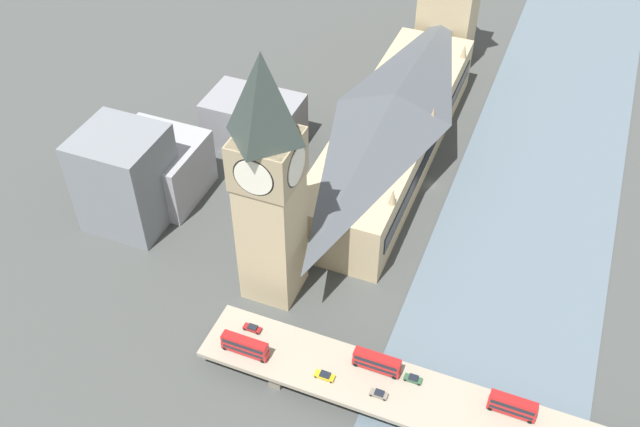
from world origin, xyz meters
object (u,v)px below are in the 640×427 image
(road_bridge, at_px, (474,418))
(car_southbound_mid, at_px, (413,379))
(double_decker_bus_lead, at_px, (377,362))
(parliament_hall, at_px, (392,128))
(car_northbound_lead, at_px, (252,328))
(car_southbound_lead, at_px, (325,376))
(double_decker_bus_mid, at_px, (513,406))
(clock_tower, at_px, (268,180))
(double_decker_bus_rear, at_px, (245,346))
(car_northbound_tail, at_px, (379,394))

(road_bridge, xyz_separation_m, car_southbound_mid, (15.42, -3.73, 1.86))
(double_decker_bus_lead, bearing_deg, road_bridge, 171.39)
(parliament_hall, distance_m, car_northbound_lead, 85.69)
(car_southbound_lead, distance_m, car_southbound_mid, 20.57)
(double_decker_bus_mid, bearing_deg, car_southbound_lead, 9.24)
(double_decker_bus_lead, height_order, car_northbound_lead, double_decker_bus_lead)
(clock_tower, xyz_separation_m, double_decker_bus_rear, (-4.56, 26.66, -29.43))
(double_decker_bus_lead, bearing_deg, car_northbound_tail, 112.84)
(car_northbound_lead, bearing_deg, car_northbound_tail, 169.84)
(car_northbound_tail, relative_size, car_southbound_lead, 0.86)
(road_bridge, distance_m, car_northbound_tail, 21.82)
(road_bridge, xyz_separation_m, double_decker_bus_lead, (24.37, -3.69, 3.82))
(parliament_hall, relative_size, double_decker_bus_mid, 10.04)
(car_northbound_lead, height_order, car_southbound_lead, car_southbound_lead)
(car_northbound_lead, distance_m, car_southbound_lead, 22.66)
(double_decker_bus_lead, relative_size, car_northbound_tail, 2.81)
(clock_tower, distance_m, car_southbound_mid, 57.65)
(parliament_hall, relative_size, car_southbound_mid, 25.86)
(clock_tower, xyz_separation_m, car_southbound_lead, (-24.87, 26.16, -31.49))
(car_northbound_lead, bearing_deg, double_decker_bus_lead, -179.15)
(double_decker_bus_rear, distance_m, car_southbound_mid, 40.43)
(parliament_hall, xyz_separation_m, double_decker_bus_mid, (-54.84, 84.43, -4.17))
(car_northbound_lead, height_order, car_northbound_tail, car_northbound_tail)
(double_decker_bus_mid, xyz_separation_m, car_southbound_lead, (42.14, 6.85, -2.04))
(car_northbound_tail, bearing_deg, car_northbound_lead, -10.16)
(double_decker_bus_lead, xyz_separation_m, car_northbound_tail, (-2.85, 6.76, -2.01))
(road_bridge, relative_size, double_decker_bus_lead, 11.48)
(car_northbound_lead, xyz_separation_m, car_southbound_lead, (-21.76, 6.30, -0.01))
(double_decker_bus_mid, bearing_deg, car_southbound_mid, 0.09)
(clock_tower, bearing_deg, double_decker_bus_mid, 163.93)
(car_southbound_lead, xyz_separation_m, car_southbound_mid, (-19.40, -6.82, 0.04))
(car_northbound_tail, bearing_deg, car_southbound_mid, -131.93)
(double_decker_bus_lead, distance_m, car_southbound_lead, 12.61)
(road_bridge, distance_m, double_decker_bus_rear, 55.38)
(double_decker_bus_lead, xyz_separation_m, car_southbound_lead, (10.45, 6.78, -2.00))
(clock_tower, bearing_deg, double_decker_bus_lead, 151.23)
(parliament_hall, relative_size, double_decker_bus_lead, 9.40)
(clock_tower, distance_m, double_decker_bus_lead, 49.93)
(car_northbound_tail, height_order, car_southbound_mid, car_southbound_mid)
(double_decker_bus_mid, bearing_deg, clock_tower, -16.07)
(double_decker_bus_rear, bearing_deg, road_bridge, -176.28)
(road_bridge, height_order, car_southbound_mid, car_southbound_mid)
(double_decker_bus_mid, relative_size, car_southbound_lead, 2.28)
(parliament_hall, distance_m, double_decker_bus_lead, 87.72)
(parliament_hall, distance_m, road_bridge, 100.51)
(double_decker_bus_mid, xyz_separation_m, car_northbound_tail, (28.85, 6.84, -2.06))
(car_southbound_mid, bearing_deg, clock_tower, -23.60)
(double_decker_bus_rear, height_order, car_southbound_mid, double_decker_bus_rear)
(car_southbound_mid, bearing_deg, parliament_hall, -69.19)
(parliament_hall, relative_size, clock_tower, 1.50)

